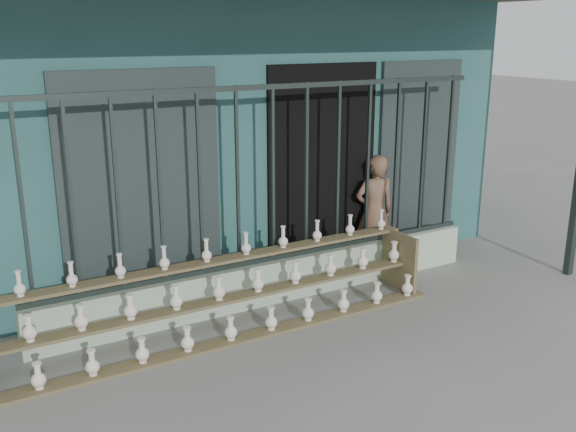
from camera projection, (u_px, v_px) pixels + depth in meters
ground at (344, 351)px, 5.69m from camera, size 60.00×60.00×0.00m
workshop_building at (170, 116)px, 8.76m from camera, size 7.40×6.60×3.21m
parapet_wall at (274, 280)px, 6.71m from camera, size 5.00×0.20×0.45m
security_fence at (273, 175)px, 6.40m from camera, size 5.00×0.04×1.80m
shelf_rack at (219, 297)px, 5.94m from camera, size 4.50×0.68×0.85m
elderly_woman at (375, 212)px, 7.56m from camera, size 0.55×0.41×1.37m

